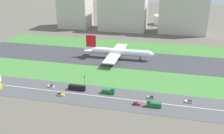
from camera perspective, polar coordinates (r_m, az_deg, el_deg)
name	(u,v)px	position (r m, az deg, el deg)	size (l,w,h in m)	color
ground_plane	(124,59)	(226.48, 2.75, 1.79)	(800.00, 800.00, 0.00)	#5B564C
runway	(124,59)	(226.46, 2.75, 1.81)	(280.00, 46.00, 0.10)	#38383D
grass_median_north	(132,46)	(264.88, 4.49, 4.68)	(280.00, 36.00, 0.10)	#3D7A33
grass_median_south	(113,77)	(189.14, 0.33, -2.22)	(280.00, 36.00, 0.10)	#427F38
highway	(102,97)	(161.25, -2.35, -6.63)	(280.00, 28.00, 0.10)	#4C4C4F
highway_centerline	(102,97)	(161.23, -2.35, -6.61)	(266.00, 0.50, 0.01)	silver
airliner	(116,52)	(225.89, 0.98, 3.43)	(65.00, 56.00, 19.70)	white
car_0	(61,94)	(165.03, -11.42, -6.03)	(4.40, 1.80, 2.00)	yellow
truck_1	(154,104)	(151.15, 9.30, -8.26)	(8.40, 2.50, 4.00)	#19662D
bus_1	(77,88)	(170.13, -7.84, -4.59)	(11.60, 2.50, 3.50)	black
truck_2	(109,91)	(164.02, -0.78, -5.46)	(8.40, 2.50, 4.00)	#19662D
car_5	(189,101)	(160.61, 16.83, -7.38)	(4.40, 1.80, 2.00)	silver
car_2	(151,97)	(160.42, 8.72, -6.68)	(4.40, 1.80, 2.00)	#99999E
car_1	(137,104)	(152.33, 5.53, -8.13)	(4.40, 1.80, 2.00)	#B2191E
car_3	(51,86)	(177.83, -13.47, -4.13)	(4.40, 1.80, 2.00)	silver
traffic_light	(84,80)	(175.00, -6.18, -2.85)	(0.36, 0.50, 7.20)	#4C4C51
terminal_building	(75,9)	(352.71, -8.24, 12.70)	(39.72, 33.36, 48.17)	beige
hangar_building	(123,14)	(334.63, 2.52, 11.82)	(58.62, 37.03, 41.12)	beige
office_tower	(183,12)	(327.55, 15.62, 11.86)	(56.42, 31.39, 52.19)	beige
fuel_tank_west	(162,20)	(375.46, 11.22, 10.29)	(24.65, 24.65, 12.78)	silver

